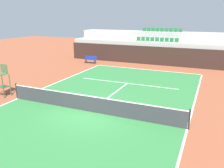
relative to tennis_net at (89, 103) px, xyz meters
name	(u,v)px	position (x,y,z in m)	size (l,w,h in m)	color
ground_plane	(89,112)	(0.00, 0.00, -0.51)	(80.00, 80.00, 0.00)	brown
court_surface	(89,112)	(0.00, 0.00, -0.50)	(11.00, 24.00, 0.01)	#2D7238
baseline_far	(146,70)	(0.00, 11.95, -0.50)	(11.00, 0.10, 0.00)	white
sideline_left	(18,99)	(-5.45, 0.00, -0.50)	(0.10, 24.00, 0.00)	white
sideline_right	(187,129)	(5.45, 0.00, -0.50)	(0.10, 24.00, 0.00)	white
service_line_far	(127,83)	(0.00, 6.40, -0.50)	(8.26, 0.10, 0.00)	white
centre_service_line	(112,95)	(0.00, 3.20, -0.50)	(0.10, 6.40, 0.00)	white
back_wall	(153,56)	(0.00, 14.82, 0.51)	(20.83, 0.30, 2.03)	black
stands_tier_lower	(156,52)	(0.00, 16.17, 0.73)	(20.83, 2.40, 2.48)	#9E9E99
stands_tier_upper	(161,46)	(0.00, 18.57, 1.22)	(20.83, 2.40, 3.45)	#9E9E99
seating_row_lower	(157,40)	(0.00, 16.27, 2.10)	(4.93, 0.44, 0.44)	#1E6633
seating_row_upper	(162,31)	(0.00, 18.67, 3.07)	(4.93, 0.44, 0.44)	#1E6633
tennis_net	(89,103)	(0.00, 0.00, 0.00)	(11.08, 0.08, 1.07)	black
umpire_chair	(3,80)	(-6.70, 0.06, 0.68)	(0.76, 0.66, 2.20)	#334C2D
player_bench	(90,59)	(-6.83, 12.61, 0.00)	(1.50, 0.40, 0.85)	navy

